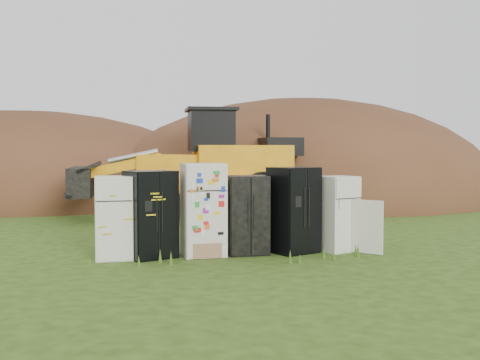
{
  "coord_description": "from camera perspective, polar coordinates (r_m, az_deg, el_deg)",
  "views": [
    {
      "loc": [
        -2.23,
        -12.07,
        2.19
      ],
      "look_at": [
        0.6,
        2.0,
        1.43
      ],
      "focal_mm": 45.0,
      "sensor_mm": 36.0,
      "label": 1
    }
  ],
  "objects": [
    {
      "name": "dirt_mound_back",
      "position": [
        29.7,
        -7.89,
        -1.25
      ],
      "size": [
        18.9,
        12.6,
        6.05
      ],
      "primitive_type": "ellipsoid",
      "color": "#482A17",
      "rests_on": "ground"
    },
    {
      "name": "ground",
      "position": [
        12.46,
        -0.88,
        -7.1
      ],
      "size": [
        120.0,
        120.0,
        0.0
      ],
      "primitive_type": "plane",
      "color": "#274311",
      "rests_on": "ground"
    },
    {
      "name": "dirt_mound_right",
      "position": [
        25.0,
        6.08,
        -2.03
      ],
      "size": [
        16.82,
        12.33,
        8.5
      ],
      "primitive_type": "ellipsoid",
      "color": "#482A17",
      "rests_on": "ground"
    },
    {
      "name": "fridge_black_right",
      "position": [
        12.67,
        5.1,
        -2.85
      ],
      "size": [
        1.13,
        1.05,
        1.8
      ],
      "primitive_type": null,
      "rotation": [
        0.0,
        0.0,
        0.43
      ],
      "color": "black",
      "rests_on": "ground"
    },
    {
      "name": "fridge_black_side",
      "position": [
        12.14,
        -8.49,
        -3.24
      ],
      "size": [
        1.12,
        1.02,
        1.74
      ],
      "primitive_type": null,
      "rotation": [
        0.0,
        0.0,
        0.4
      ],
      "color": "black",
      "rests_on": "ground"
    },
    {
      "name": "fridge_leftmost",
      "position": [
        12.13,
        -11.86,
        -3.52
      ],
      "size": [
        0.74,
        0.71,
        1.64
      ],
      "primitive_type": null,
      "rotation": [
        0.0,
        0.0,
        0.02
      ],
      "color": "white",
      "rests_on": "ground"
    },
    {
      "name": "wheel_loader",
      "position": [
        18.77,
        -5.39,
        1.57
      ],
      "size": [
        7.21,
        3.13,
        3.44
      ],
      "primitive_type": null,
      "rotation": [
        0.0,
        0.0,
        -0.03
      ],
      "color": "#FCA910",
      "rests_on": "ground"
    },
    {
      "name": "fridge_open_door",
      "position": [
        12.99,
        9.2,
        -3.17
      ],
      "size": [
        0.92,
        0.89,
        1.6
      ],
      "primitive_type": null,
      "rotation": [
        0.0,
        0.0,
        0.38
      ],
      "color": "white",
      "rests_on": "ground"
    },
    {
      "name": "dirt_mound_left",
      "position": [
        27.0,
        -19.83,
        -1.82
      ],
      "size": [
        17.77,
        13.32,
        7.57
      ],
      "primitive_type": "ellipsoid",
      "color": "#482A17",
      "rests_on": "ground"
    },
    {
      "name": "fridge_sticker",
      "position": [
        12.27,
        -3.5,
        -2.82
      ],
      "size": [
        0.88,
        0.82,
        1.88
      ],
      "primitive_type": null,
      "rotation": [
        0.0,
        0.0,
        0.06
      ],
      "color": "silver",
      "rests_on": "ground"
    },
    {
      "name": "fridge_dark_mid",
      "position": [
        12.44,
        0.64,
        -3.33
      ],
      "size": [
        0.85,
        0.7,
        1.63
      ],
      "primitive_type": null,
      "rotation": [
        0.0,
        0.0,
        0.02
      ],
      "color": "black",
      "rests_on": "ground"
    }
  ]
}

